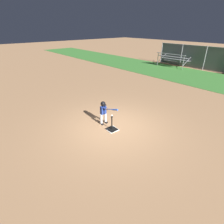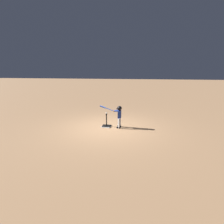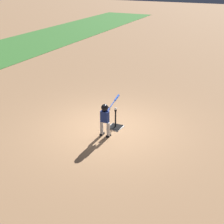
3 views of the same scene
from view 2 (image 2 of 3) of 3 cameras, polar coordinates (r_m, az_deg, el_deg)
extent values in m
plane|color=#AD7F56|center=(8.44, -1.40, -5.11)|extent=(90.00, 90.00, 0.00)
cube|color=white|center=(8.60, -1.87, -4.67)|extent=(0.48, 0.48, 0.02)
cube|color=black|center=(8.60, -1.81, -4.59)|extent=(0.42, 0.37, 0.04)
cylinder|color=black|center=(8.52, -1.82, -2.72)|extent=(0.05, 0.05, 0.55)
cylinder|color=black|center=(8.44, -1.84, -0.78)|extent=(0.08, 0.08, 0.05)
cylinder|color=silver|center=(8.27, 2.29, -3.75)|extent=(0.10, 0.10, 0.48)
cube|color=black|center=(8.34, 2.14, -5.12)|extent=(0.18, 0.10, 0.06)
cylinder|color=silver|center=(8.49, 2.55, -3.29)|extent=(0.10, 0.10, 0.48)
cube|color=black|center=(8.55, 2.40, -4.64)|extent=(0.18, 0.10, 0.06)
cube|color=navy|center=(8.27, 2.45, -0.75)|extent=(0.14, 0.26, 0.36)
sphere|color=brown|center=(8.20, 2.47, 1.16)|extent=(0.18, 0.18, 0.18)
sphere|color=black|center=(8.20, 2.47, 1.25)|extent=(0.21, 0.21, 0.21)
cube|color=black|center=(8.22, 1.86, 1.09)|extent=(0.11, 0.16, 0.01)
cylinder|color=navy|center=(8.21, 1.50, 0.33)|extent=(0.30, 0.16, 0.10)
cylinder|color=navy|center=(8.29, 1.60, 0.45)|extent=(0.30, 0.14, 0.10)
sphere|color=brown|center=(8.28, 0.64, 0.33)|extent=(0.09, 0.09, 0.09)
cylinder|color=blue|center=(8.32, -1.60, 1.15)|extent=(0.67, 0.06, 0.24)
cylinder|color=blue|center=(8.36, -3.03, 1.67)|extent=(0.30, 0.07, 0.15)
cylinder|color=black|center=(8.27, 0.77, 0.28)|extent=(0.03, 0.05, 0.05)
sphere|color=white|center=(8.42, -1.84, -0.37)|extent=(0.07, 0.07, 0.07)
camera|label=1|loc=(13.71, -19.06, 18.04)|focal=28.00mm
camera|label=3|loc=(13.59, 41.02, 18.64)|focal=50.00mm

